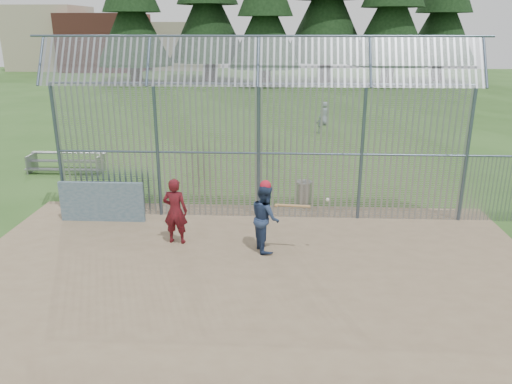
# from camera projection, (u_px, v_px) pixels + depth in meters

# --- Properties ---
(ground) EXTENTS (120.00, 120.00, 0.00)m
(ground) POSITION_uv_depth(u_px,v_px,m) (252.00, 270.00, 11.93)
(ground) COLOR #2D511E
(ground) RESTS_ON ground
(dirt_infield) EXTENTS (14.00, 10.00, 0.02)m
(dirt_infield) POSITION_uv_depth(u_px,v_px,m) (251.00, 280.00, 11.46)
(dirt_infield) COLOR #756047
(dirt_infield) RESTS_ON ground
(dugout_wall) EXTENTS (2.50, 0.12, 1.20)m
(dugout_wall) POSITION_uv_depth(u_px,v_px,m) (102.00, 202.00, 14.70)
(dugout_wall) COLOR #38566B
(dugout_wall) RESTS_ON dirt_infield
(batter) EXTENTS (0.90, 1.02, 1.76)m
(batter) POSITION_uv_depth(u_px,v_px,m) (265.00, 218.00, 12.72)
(batter) COLOR navy
(batter) RESTS_ON dirt_infield
(onlooker) EXTENTS (0.69, 0.50, 1.79)m
(onlooker) POSITION_uv_depth(u_px,v_px,m) (175.00, 211.00, 13.13)
(onlooker) COLOR maroon
(onlooker) RESTS_ON dirt_infield
(bg_kid_standing) EXTENTS (0.78, 0.77, 1.36)m
(bg_kid_standing) POSITION_uv_depth(u_px,v_px,m) (324.00, 113.00, 29.18)
(bg_kid_standing) COLOR gray
(bg_kid_standing) RESTS_ON ground
(bg_kid_seated) EXTENTS (0.55, 0.25, 0.92)m
(bg_kid_seated) POSITION_uv_depth(u_px,v_px,m) (321.00, 125.00, 26.91)
(bg_kid_seated) COLOR slate
(bg_kid_seated) RESTS_ON ground
(batting_gear) EXTENTS (1.72, 0.41, 0.65)m
(batting_gear) POSITION_uv_depth(u_px,v_px,m) (271.00, 189.00, 12.44)
(batting_gear) COLOR red
(batting_gear) RESTS_ON ground
(trash_can) EXTENTS (0.56, 0.56, 0.82)m
(trash_can) POSITION_uv_depth(u_px,v_px,m) (304.00, 192.00, 16.30)
(trash_can) COLOR gray
(trash_can) RESTS_ON ground
(bleacher) EXTENTS (3.00, 0.95, 0.72)m
(bleacher) POSITION_uv_depth(u_px,v_px,m) (66.00, 162.00, 19.79)
(bleacher) COLOR slate
(bleacher) RESTS_ON ground
(backstop_fence) EXTENTS (20.09, 0.81, 5.30)m
(backstop_fence) POSITION_uv_depth(u_px,v_px,m) (321.00, 142.00, 14.35)
(backstop_fence) COLOR #47566B
(backstop_fence) RESTS_ON ground
(distant_buildings) EXTENTS (26.50, 10.50, 8.00)m
(distant_buildings) POSITION_uv_depth(u_px,v_px,m) (101.00, 41.00, 65.41)
(distant_buildings) COLOR brown
(distant_buildings) RESTS_ON ground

